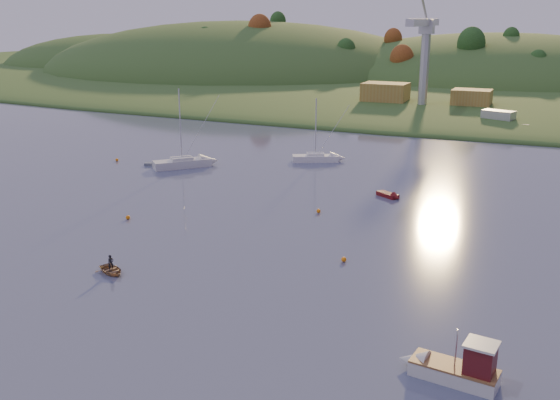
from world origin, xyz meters
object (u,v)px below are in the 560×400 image
at_px(fishing_boat, 448,366).
at_px(grey_dinghy, 156,164).
at_px(sailboat_near, 182,163).
at_px(sailboat_far, 315,157).
at_px(red_tender, 391,196).
at_px(canoe, 111,270).

height_order(fishing_boat, grey_dinghy, fishing_boat).
distance_m(sailboat_near, sailboat_far, 21.86).
height_order(red_tender, grey_dinghy, red_tender).
xyz_separation_m(sailboat_far, canoe, (-0.25, -51.87, -0.36)).
height_order(sailboat_far, red_tender, sailboat_far).
distance_m(sailboat_far, red_tender, 23.59).
bearing_deg(grey_dinghy, fishing_boat, -64.00).
bearing_deg(sailboat_near, grey_dinghy, 138.81).
bearing_deg(grey_dinghy, red_tender, -29.32).
bearing_deg(sailboat_near, fishing_boat, -89.38).
distance_m(red_tender, grey_dinghy, 39.68).
height_order(fishing_boat, red_tender, fishing_boat).
bearing_deg(fishing_boat, canoe, -1.97).
relative_size(sailboat_far, red_tender, 2.73).
bearing_deg(red_tender, fishing_boat, -39.49).
distance_m(canoe, red_tender, 39.57).
bearing_deg(canoe, sailboat_far, 21.78).
xyz_separation_m(sailboat_near, canoe, (17.52, -39.15, -0.46)).
bearing_deg(sailboat_near, red_tender, -53.20).
bearing_deg(sailboat_far, fishing_boat, -87.17).
distance_m(sailboat_near, canoe, 42.89).
xyz_separation_m(fishing_boat, grey_dinghy, (-53.80, 43.72, -0.71)).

